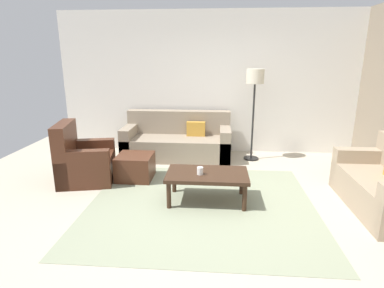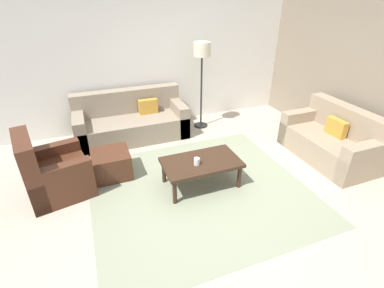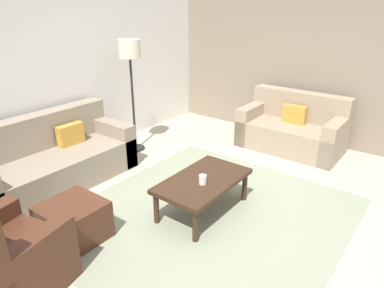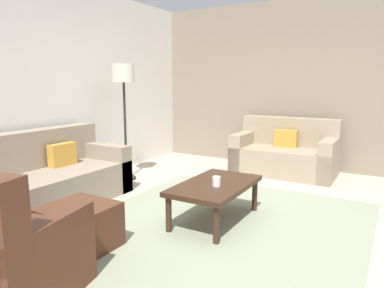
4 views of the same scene
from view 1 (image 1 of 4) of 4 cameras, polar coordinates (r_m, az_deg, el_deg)
name	(u,v)px [view 1 (image 1 of 4)]	position (r m, az deg, el deg)	size (l,w,h in m)	color
ground_plane	(201,204)	(4.32, 1.64, -10.89)	(8.00, 8.00, 0.00)	#B2A893
rear_partition	(208,83)	(6.49, 2.96, 10.95)	(6.00, 0.12, 2.80)	silver
area_rug	(201,204)	(4.32, 1.64, -10.84)	(3.01, 2.75, 0.01)	gray
couch_main	(178,142)	(6.23, -2.58, 0.45)	(2.06, 0.89, 0.88)	gray
armchair_leather	(82,163)	(5.26, -19.36, -3.23)	(0.95, 0.95, 0.95)	#4C2819
ottoman	(135,167)	(5.19, -10.26, -4.10)	(0.56, 0.56, 0.40)	#4C2819
coffee_table	(207,176)	(4.28, 2.78, -5.89)	(1.10, 0.64, 0.41)	#382316
cup	(200,171)	(4.19, 1.47, -4.87)	(0.08, 0.08, 0.10)	white
lamp_standing	(255,86)	(5.94, 11.32, 10.32)	(0.32, 0.32, 1.71)	black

